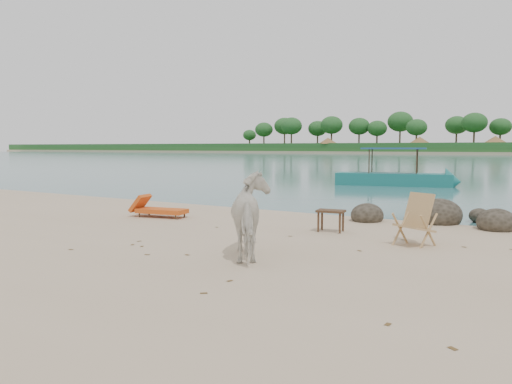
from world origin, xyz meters
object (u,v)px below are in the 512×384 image
side_table (331,222)px  cow (254,216)px  lounge_chair (162,209)px  boat_near (394,154)px  boulders (463,220)px  deck_chair (414,221)px

side_table → cow: bearing=-100.1°
side_table → lounge_chair: size_ratio=0.35×
cow → boat_near: boat_near is taller
boulders → cow: bearing=-113.0°
cow → deck_chair: 3.36m
cow → lounge_chair: cow is taller
boat_near → cow: bearing=-92.8°
lounge_chair → boat_near: (1.78, 15.92, 1.36)m
side_table → boat_near: boat_near is taller
boulders → lounge_chair: bearing=-157.8°
boat_near → deck_chair: bearing=-84.2°
side_table → lounge_chair: lounge_chair is taller
side_table → lounge_chair: (-4.99, -0.26, 0.01)m
lounge_chair → boat_near: bearing=72.4°
cow → lounge_chair: bearing=-68.9°
deck_chair → boat_near: bearing=134.2°
cow → deck_chair: cow is taller
cow → side_table: cow is taller
side_table → deck_chair: bearing=-25.0°
boulders → deck_chair: 3.41m
lounge_chair → deck_chair: deck_chair is taller
boulders → lounge_chair: (-7.41, -3.02, 0.10)m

